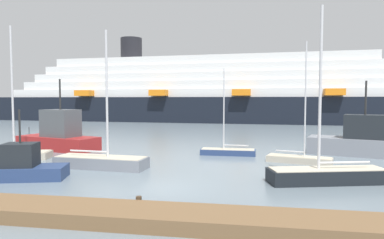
% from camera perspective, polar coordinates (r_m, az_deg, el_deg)
% --- Properties ---
extents(ground_plane, '(600.00, 600.00, 0.00)m').
position_cam_1_polar(ground_plane, '(18.20, -5.02, -11.36)').
color(ground_plane, slate).
extents(dock_pier, '(27.57, 2.38, 0.66)m').
position_cam_1_polar(dock_pier, '(13.60, -10.45, -15.36)').
color(dock_pier, brown).
rests_on(dock_pier, ground_plane).
extents(sailboat_0, '(4.76, 2.56, 8.75)m').
position_cam_1_polar(sailboat_0, '(26.31, 17.38, -6.05)').
color(sailboat_0, '#BCB29E').
rests_on(sailboat_0, ground_plane).
extents(sailboat_1, '(4.54, 1.43, 7.15)m').
position_cam_1_polar(sailboat_1, '(28.81, 5.98, -5.19)').
color(sailboat_1, navy).
rests_on(sailboat_1, ground_plane).
extents(sailboat_2, '(6.75, 3.28, 9.68)m').
position_cam_1_polar(sailboat_2, '(20.62, 21.57, -8.34)').
color(sailboat_2, black).
rests_on(sailboat_2, ground_plane).
extents(sailboat_3, '(6.45, 2.40, 9.17)m').
position_cam_1_polar(sailboat_3, '(24.04, -14.87, -6.64)').
color(sailboat_3, gray).
rests_on(sailboat_3, ground_plane).
extents(sailboat_4, '(6.65, 3.10, 10.23)m').
position_cam_1_polar(sailboat_4, '(30.41, -28.30, -4.89)').
color(sailboat_4, '#BCB29E').
rests_on(sailboat_4, ground_plane).
extents(fishing_boat_0, '(5.90, 3.38, 4.05)m').
position_cam_1_polar(fishing_boat_0, '(22.43, -27.02, -7.08)').
color(fishing_boat_0, navy).
rests_on(fishing_boat_0, ground_plane).
extents(fishing_boat_1, '(8.38, 5.14, 6.13)m').
position_cam_1_polar(fishing_boat_1, '(31.54, 26.23, -3.19)').
color(fishing_boat_1, gray).
rests_on(fishing_boat_1, ground_plane).
extents(fishing_boat_2, '(8.35, 4.91, 6.45)m').
position_cam_1_polar(fishing_boat_2, '(33.77, -21.23, -2.48)').
color(fishing_boat_2, maroon).
rests_on(fishing_boat_2, ground_plane).
extents(channel_buoy_0, '(0.75, 0.75, 1.61)m').
position_cam_1_polar(channel_buoy_0, '(41.30, -25.42, -2.84)').
color(channel_buoy_0, green).
rests_on(channel_buoy_0, ground_plane).
extents(cruise_ship, '(92.62, 19.05, 17.94)m').
position_cam_1_polar(cruise_ship, '(72.01, 2.17, 4.30)').
color(cruise_ship, black).
rests_on(cruise_ship, ground_plane).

